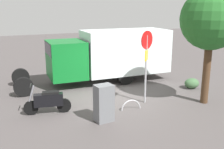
% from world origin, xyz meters
% --- Properties ---
extents(ground_plane, '(60.00, 60.00, 0.00)m').
position_xyz_m(ground_plane, '(0.00, 0.00, 0.00)').
color(ground_plane, '#4E4847').
extents(box_truck_near, '(8.49, 2.55, 2.79)m').
position_xyz_m(box_truck_near, '(-1.15, -2.90, 1.57)').
color(box_truck_near, black).
rests_on(box_truck_near, ground).
extents(motorcycle, '(1.79, 0.68, 1.20)m').
position_xyz_m(motorcycle, '(2.89, 0.37, 0.52)').
color(motorcycle, black).
rests_on(motorcycle, ground).
extents(stop_sign, '(0.71, 0.33, 3.10)m').
position_xyz_m(stop_sign, '(-1.15, 0.90, 2.07)').
color(stop_sign, '#9E9EA3').
rests_on(stop_sign, ground).
extents(street_tree, '(2.51, 2.51, 4.82)m').
position_xyz_m(street_tree, '(-3.48, 1.98, 3.53)').
color(street_tree, '#47301E').
rests_on(street_tree, ground).
extents(utility_cabinet, '(0.68, 0.55, 1.37)m').
position_xyz_m(utility_cabinet, '(1.21, 1.92, 0.68)').
color(utility_cabinet, slate).
rests_on(utility_cabinet, ground).
extents(bike_rack_hoop, '(0.85, 0.12, 0.85)m').
position_xyz_m(bike_rack_hoop, '(-0.20, 1.38, 0.00)').
color(bike_rack_hoop, '#B7B7BC').
rests_on(bike_rack_hoop, ground).
extents(shrub_near_sign, '(0.77, 0.63, 0.52)m').
position_xyz_m(shrub_near_sign, '(-4.40, 0.14, 0.26)').
color(shrub_near_sign, '#3F633D').
rests_on(shrub_near_sign, ground).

